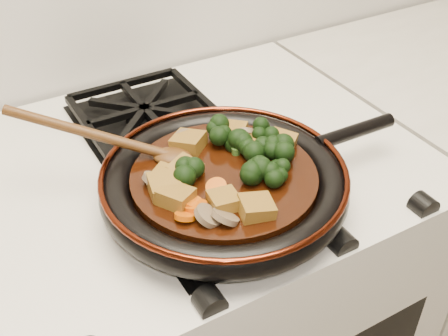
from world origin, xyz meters
TOP-DOWN VIEW (x-y plane):
  - stove at (0.00, 1.69)m, footprint 0.76×0.60m
  - burner_grate_front at (0.00, 1.55)m, footprint 0.23×0.23m
  - burner_grate_back at (0.00, 1.83)m, footprint 0.23×0.23m
  - skillet at (0.01, 1.56)m, footprint 0.47×0.35m
  - braising_sauce at (0.00, 1.56)m, footprint 0.26×0.26m
  - tofu_cube_0 at (-0.00, 1.47)m, footprint 0.05×0.05m
  - tofu_cube_1 at (-0.07, 1.58)m, footprint 0.05×0.05m
  - tofu_cube_2 at (0.06, 1.63)m, footprint 0.06×0.06m
  - tofu_cube_3 at (-0.04, 1.58)m, footprint 0.05×0.05m
  - tofu_cube_4 at (0.08, 1.59)m, footprint 0.04×0.04m
  - tofu_cube_5 at (-0.01, 1.64)m, footprint 0.06×0.06m
  - tofu_cube_6 at (0.11, 1.57)m, footprint 0.06×0.06m
  - tofu_cube_7 at (-0.03, 1.50)m, footprint 0.04×0.04m
  - tofu_cube_8 at (-0.08, 1.54)m, footprint 0.05×0.06m
  - tofu_cube_9 at (-0.08, 1.56)m, footprint 0.05×0.05m
  - broccoli_floret_0 at (-0.05, 1.57)m, footprint 0.09×0.09m
  - broccoli_floret_1 at (0.04, 1.59)m, footprint 0.08×0.08m
  - broccoli_floret_2 at (0.06, 1.56)m, footprint 0.08×0.08m
  - broccoli_floret_3 at (0.09, 1.59)m, footprint 0.07×0.07m
  - broccoli_floret_4 at (0.03, 1.53)m, footprint 0.08×0.08m
  - broccoli_floret_5 at (0.04, 1.63)m, footprint 0.09×0.08m
  - broccoli_floret_6 at (0.06, 1.51)m, footprint 0.08×0.08m
  - broccoli_floret_7 at (0.09, 1.54)m, footprint 0.08×0.07m
  - carrot_coin_0 at (-0.06, 1.52)m, footprint 0.03×0.03m
  - carrot_coin_1 at (-0.02, 1.53)m, footprint 0.03×0.03m
  - carrot_coin_2 at (-0.06, 1.51)m, footprint 0.03×0.03m
  - carrot_coin_3 at (-0.08, 1.50)m, footprint 0.03×0.03m
  - mushroom_slice_0 at (-0.04, 1.47)m, footprint 0.04×0.04m
  - mushroom_slice_1 at (0.08, 1.62)m, footprint 0.05×0.04m
  - mushroom_slice_2 at (-0.01, 1.65)m, footprint 0.03×0.03m
  - mushroom_slice_3 at (-0.09, 1.58)m, footprint 0.04×0.04m
  - mushroom_slice_4 at (-0.06, 1.49)m, footprint 0.05×0.05m
  - wooden_spoon at (-0.10, 1.66)m, footprint 0.14×0.11m

SIDE VIEW (x-z plane):
  - stove at x=0.00m, z-range 0.00..0.90m
  - burner_grate_front at x=0.00m, z-range 0.90..0.93m
  - burner_grate_back at x=0.00m, z-range 0.90..0.93m
  - skillet at x=0.01m, z-range 0.92..0.97m
  - braising_sauce at x=0.00m, z-range 0.94..0.96m
  - carrot_coin_0 at x=-0.06m, z-range 0.96..0.97m
  - carrot_coin_1 at x=-0.02m, z-range 0.95..0.97m
  - carrot_coin_2 at x=-0.06m, z-range 0.96..0.97m
  - carrot_coin_3 at x=-0.08m, z-range 0.95..0.98m
  - mushroom_slice_0 at x=-0.04m, z-range 0.95..0.98m
  - mushroom_slice_1 at x=0.08m, z-range 0.95..0.98m
  - mushroom_slice_2 at x=-0.01m, z-range 0.95..0.98m
  - mushroom_slice_3 at x=-0.09m, z-range 0.95..0.98m
  - mushroom_slice_4 at x=-0.06m, z-range 0.95..0.98m
  - tofu_cube_4 at x=0.08m, z-range 0.95..0.98m
  - tofu_cube_1 at x=-0.07m, z-range 0.95..0.98m
  - tofu_cube_7 at x=-0.03m, z-range 0.95..0.98m
  - tofu_cube_3 at x=-0.04m, z-range 0.95..0.98m
  - tofu_cube_0 at x=0.00m, z-range 0.95..0.98m
  - tofu_cube_6 at x=0.11m, z-range 0.95..0.98m
  - tofu_cube_8 at x=-0.08m, z-range 0.95..0.98m
  - tofu_cube_2 at x=0.06m, z-range 0.95..0.98m
  - tofu_cube_5 at x=-0.01m, z-range 0.95..0.98m
  - tofu_cube_9 at x=-0.08m, z-range 0.95..0.98m
  - broccoli_floret_1 at x=0.04m, z-range 0.94..0.99m
  - broccoli_floret_6 at x=0.06m, z-range 0.94..1.00m
  - broccoli_floret_0 at x=-0.05m, z-range 0.94..1.00m
  - broccoli_floret_7 at x=0.09m, z-range 0.94..1.00m
  - broccoli_floret_4 at x=0.03m, z-range 0.94..1.00m
  - broccoli_floret_2 at x=0.06m, z-range 0.93..1.01m
  - broccoli_floret_5 at x=0.04m, z-range 0.94..1.01m
  - broccoli_floret_3 at x=0.09m, z-range 0.94..1.01m
  - wooden_spoon at x=-0.10m, z-range 0.86..1.10m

